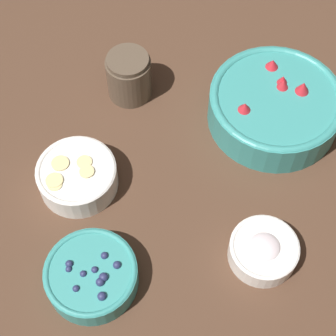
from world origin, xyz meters
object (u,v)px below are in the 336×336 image
at_px(bowl_blueberries, 91,275).
at_px(bowl_bananas, 77,175).
at_px(jar_chocolate, 129,77).
at_px(bowl_strawberries, 275,105).
at_px(bowl_cream, 264,250).

bearing_deg(bowl_blueberries, bowl_bananas, -155.45).
height_order(bowl_bananas, jar_chocolate, jar_chocolate).
distance_m(bowl_strawberries, jar_chocolate, 0.30).
bearing_deg(bowl_bananas, bowl_strawberries, 124.94).
height_order(bowl_strawberries, bowl_blueberries, bowl_strawberries).
bearing_deg(bowl_strawberries, jar_chocolate, -90.52).
distance_m(bowl_strawberries, bowl_blueberries, 0.48).
distance_m(bowl_strawberries, bowl_bananas, 0.40).
bearing_deg(jar_chocolate, bowl_bananas, -8.91).
distance_m(bowl_strawberries, bowl_cream, 0.30).
distance_m(bowl_bananas, jar_chocolate, 0.24).
distance_m(bowl_bananas, bowl_cream, 0.36).
relative_size(bowl_blueberries, bowl_cream, 1.31).
xyz_separation_m(bowl_blueberries, bowl_cream, (-0.11, 0.27, -0.00)).
height_order(bowl_blueberries, bowl_bananas, same).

